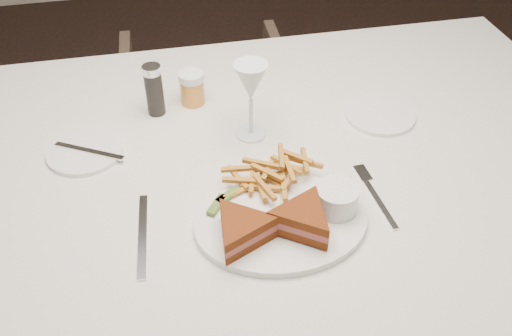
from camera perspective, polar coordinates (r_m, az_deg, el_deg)
name	(u,v)px	position (r m, az deg, el deg)	size (l,w,h in m)	color
ground	(135,330)	(1.85, -12.00, -15.60)	(5.00, 5.00, 0.00)	black
table	(252,286)	(1.43, -0.44, -11.73)	(1.64, 1.10, 0.75)	silver
chair_far	(209,117)	(2.10, -4.77, 5.10)	(0.58, 0.55, 0.60)	#4D3B2F
table_setting	(262,174)	(1.10, 0.65, -0.59)	(0.82, 0.62, 0.18)	white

